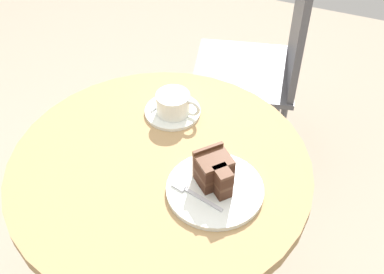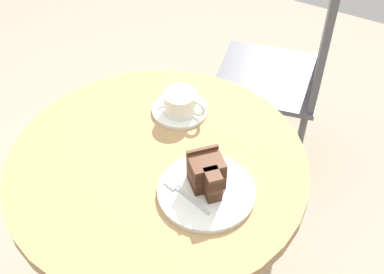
{
  "view_description": "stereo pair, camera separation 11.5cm",
  "coord_description": "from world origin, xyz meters",
  "px_view_note": "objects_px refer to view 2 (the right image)",
  "views": [
    {
      "loc": [
        0.36,
        -0.69,
        1.56
      ],
      "look_at": [
        0.05,
        0.08,
        0.75
      ],
      "focal_mm": 45.0,
      "sensor_mm": 36.0,
      "label": 1
    },
    {
      "loc": [
        0.47,
        -0.64,
        1.56
      ],
      "look_at": [
        0.05,
        0.08,
        0.75
      ],
      "focal_mm": 45.0,
      "sensor_mm": 36.0,
      "label": 2
    }
  ],
  "objects_px": {
    "coffee_cup": "(181,102)",
    "napkin": "(210,184)",
    "saucer": "(180,110)",
    "cake_slice": "(207,173)",
    "fork": "(182,192)",
    "cake_plate": "(206,191)",
    "teaspoon": "(175,98)",
    "cafe_chair": "(294,63)"
  },
  "relations": [
    {
      "from": "saucer",
      "to": "napkin",
      "type": "xyz_separation_m",
      "value": [
        0.19,
        -0.18,
        -0.0
      ]
    },
    {
      "from": "teaspoon",
      "to": "coffee_cup",
      "type": "bearing_deg",
      "value": -116.88
    },
    {
      "from": "teaspoon",
      "to": "fork",
      "type": "distance_m",
      "value": 0.33
    },
    {
      "from": "saucer",
      "to": "cake_slice",
      "type": "bearing_deg",
      "value": -46.04
    },
    {
      "from": "coffee_cup",
      "to": "napkin",
      "type": "bearing_deg",
      "value": -44.0
    },
    {
      "from": "cake_slice",
      "to": "napkin",
      "type": "xyz_separation_m",
      "value": [
        0.0,
        0.01,
        -0.05
      ]
    },
    {
      "from": "saucer",
      "to": "cafe_chair",
      "type": "xyz_separation_m",
      "value": [
        0.12,
        0.61,
        -0.18
      ]
    },
    {
      "from": "coffee_cup",
      "to": "cafe_chair",
      "type": "xyz_separation_m",
      "value": [
        0.11,
        0.61,
        -0.22
      ]
    },
    {
      "from": "coffee_cup",
      "to": "cake_plate",
      "type": "height_order",
      "value": "coffee_cup"
    },
    {
      "from": "cafe_chair",
      "to": "cake_slice",
      "type": "bearing_deg",
      "value": -8.21
    },
    {
      "from": "fork",
      "to": "cake_plate",
      "type": "bearing_deg",
      "value": -125.81
    },
    {
      "from": "coffee_cup",
      "to": "napkin",
      "type": "relative_size",
      "value": 0.77
    },
    {
      "from": "teaspoon",
      "to": "cafe_chair",
      "type": "distance_m",
      "value": 0.63
    },
    {
      "from": "saucer",
      "to": "fork",
      "type": "height_order",
      "value": "fork"
    },
    {
      "from": "coffee_cup",
      "to": "cake_plate",
      "type": "distance_m",
      "value": 0.28
    },
    {
      "from": "saucer",
      "to": "cake_slice",
      "type": "distance_m",
      "value": 0.28
    },
    {
      "from": "napkin",
      "to": "teaspoon",
      "type": "bearing_deg",
      "value": 136.58
    },
    {
      "from": "saucer",
      "to": "fork",
      "type": "relative_size",
      "value": 1.12
    },
    {
      "from": "saucer",
      "to": "cake_plate",
      "type": "relative_size",
      "value": 0.67
    },
    {
      "from": "fork",
      "to": "cake_slice",
      "type": "bearing_deg",
      "value": -110.23
    },
    {
      "from": "napkin",
      "to": "fork",
      "type": "bearing_deg",
      "value": -122.75
    },
    {
      "from": "saucer",
      "to": "napkin",
      "type": "distance_m",
      "value": 0.27
    },
    {
      "from": "fork",
      "to": "saucer",
      "type": "bearing_deg",
      "value": -42.96
    },
    {
      "from": "saucer",
      "to": "teaspoon",
      "type": "xyz_separation_m",
      "value": [
        -0.03,
        0.03,
        0.01
      ]
    },
    {
      "from": "cake_plate",
      "to": "fork",
      "type": "bearing_deg",
      "value": -140.84
    },
    {
      "from": "saucer",
      "to": "cake_slice",
      "type": "xyz_separation_m",
      "value": [
        0.19,
        -0.2,
        0.04
      ]
    },
    {
      "from": "cafe_chair",
      "to": "cake_plate",
      "type": "bearing_deg",
      "value": -7.79
    },
    {
      "from": "saucer",
      "to": "fork",
      "type": "xyz_separation_m",
      "value": [
        0.15,
        -0.25,
        0.01
      ]
    },
    {
      "from": "cake_slice",
      "to": "fork",
      "type": "distance_m",
      "value": 0.07
    },
    {
      "from": "cake_plate",
      "to": "saucer",
      "type": "bearing_deg",
      "value": 132.93
    },
    {
      "from": "teaspoon",
      "to": "cafe_chair",
      "type": "height_order",
      "value": "cafe_chair"
    },
    {
      "from": "cafe_chair",
      "to": "teaspoon",
      "type": "bearing_deg",
      "value": -27.94
    },
    {
      "from": "cake_plate",
      "to": "napkin",
      "type": "height_order",
      "value": "cake_plate"
    },
    {
      "from": "teaspoon",
      "to": "cafe_chair",
      "type": "bearing_deg",
      "value": -0.82
    },
    {
      "from": "fork",
      "to": "napkin",
      "type": "distance_m",
      "value": 0.07
    },
    {
      "from": "coffee_cup",
      "to": "napkin",
      "type": "height_order",
      "value": "coffee_cup"
    },
    {
      "from": "teaspoon",
      "to": "cafe_chair",
      "type": "xyz_separation_m",
      "value": [
        0.15,
        0.58,
        -0.19
      ]
    },
    {
      "from": "coffee_cup",
      "to": "cake_slice",
      "type": "xyz_separation_m",
      "value": [
        0.18,
        -0.19,
        0.01
      ]
    },
    {
      "from": "saucer",
      "to": "cake_plate",
      "type": "distance_m",
      "value": 0.29
    },
    {
      "from": "cake_plate",
      "to": "teaspoon",
      "type": "bearing_deg",
      "value": 133.79
    },
    {
      "from": "cake_plate",
      "to": "cake_slice",
      "type": "height_order",
      "value": "cake_slice"
    },
    {
      "from": "coffee_cup",
      "to": "fork",
      "type": "bearing_deg",
      "value": -58.54
    }
  ]
}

